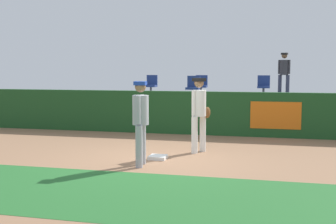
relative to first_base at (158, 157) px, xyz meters
The scene contains 12 objects.
ground_plane 0.17m from the first_base, 117.94° to the right, with size 60.00×60.00×0.00m, color #936B4C.
grass_foreground_strip 2.78m from the first_base, 91.56° to the right, with size 18.00×2.80×0.01m, color #26662B.
first_base is the anchor object (origin of this frame).
player_fielder_home 1.65m from the first_base, 51.88° to the left, with size 0.53×0.49×1.86m.
player_runner_visitor 1.28m from the first_base, 103.26° to the right, with size 0.37×0.51×1.82m.
field_wall 3.96m from the first_base, 90.91° to the left, with size 18.00×0.26×1.38m.
bleacher_platform 6.49m from the first_base, 90.67° to the left, with size 18.00×4.80×1.01m, color #59595E.
seat_back_left 7.61m from the first_base, 106.91° to the left, with size 0.44×0.44×0.84m.
seat_back_right 7.64m from the first_base, 72.35° to the left, with size 0.46×0.44×0.84m.
seat_front_center 5.54m from the first_base, 91.39° to the left, with size 0.46×0.44×0.84m.
seat_back_center 7.29m from the first_base, 91.03° to the left, with size 0.46×0.44×0.84m.
spectator_hooded 8.91m from the first_base, 69.49° to the left, with size 0.47×0.40×1.72m.
Camera 1 is at (2.55, -9.15, 2.06)m, focal length 44.98 mm.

